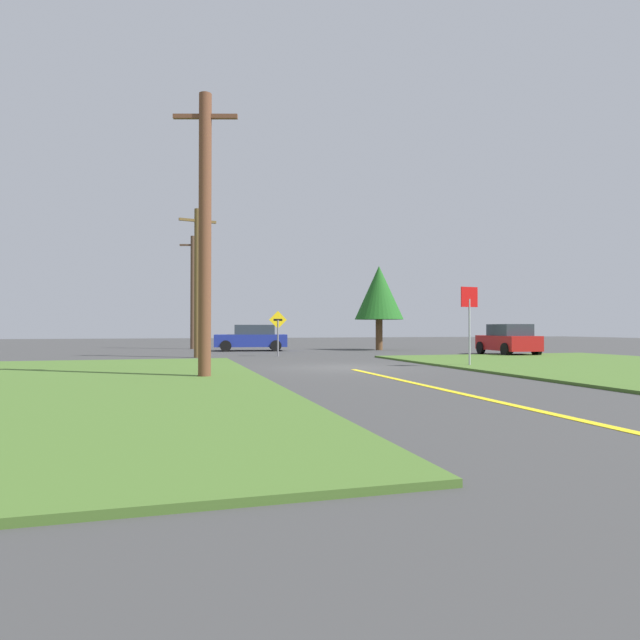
# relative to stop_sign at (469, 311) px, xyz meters

# --- Properties ---
(ground_plane) EXTENTS (120.00, 120.00, 0.00)m
(ground_plane) POSITION_rel_stop_sign_xyz_m (-4.47, 0.97, -2.04)
(ground_plane) COLOR #3B3B3B
(grass_verge_left) EXTENTS (12.00, 20.00, 0.08)m
(grass_verge_left) POSITION_rel_stop_sign_xyz_m (-14.00, -3.03, -2.00)
(grass_verge_left) COLOR #436627
(grass_verge_left) RESTS_ON ground
(lane_stripe_center) EXTENTS (0.20, 14.00, 0.01)m
(lane_stripe_center) POSITION_rel_stop_sign_xyz_m (-4.47, -7.03, -2.03)
(lane_stripe_center) COLOR yellow
(lane_stripe_center) RESTS_ON ground
(stop_sign) EXTENTS (0.73, 0.14, 2.91)m
(stop_sign) POSITION_rel_stop_sign_xyz_m (0.00, 0.00, 0.00)
(stop_sign) COLOR #9EA0A8
(stop_sign) RESTS_ON ground
(car_on_crossroad) EXTENTS (2.22, 3.99, 1.62)m
(car_on_crossroad) POSITION_rel_stop_sign_xyz_m (6.59, 7.09, -1.24)
(car_on_crossroad) COLOR red
(car_on_crossroad) RESTS_ON ground
(car_approaching_junction) EXTENTS (4.64, 2.58, 1.62)m
(car_approaching_junction) POSITION_rel_stop_sign_xyz_m (-5.53, 16.09, -1.23)
(car_approaching_junction) COLOR navy
(car_approaching_junction) RESTS_ON ground
(utility_pole_near) EXTENTS (1.77, 0.60, 7.98)m
(utility_pole_near) POSITION_rel_stop_sign_xyz_m (-9.54, -2.02, 2.04)
(utility_pole_near) COLOR brown
(utility_pole_near) RESTS_ON ground
(utility_pole_mid) EXTENTS (1.78, 0.50, 7.16)m
(utility_pole_mid) POSITION_rel_stop_sign_xyz_m (-9.19, 9.11, 1.64)
(utility_pole_mid) COLOR brown
(utility_pole_mid) RESTS_ON ground
(utility_pole_far) EXTENTS (1.77, 0.56, 7.71)m
(utility_pole_far) POSITION_rel_stop_sign_xyz_m (-8.95, 20.23, 1.91)
(utility_pole_far) COLOR #4F3827
(utility_pole_far) RESTS_ON ground
(direction_sign) EXTENTS (0.91, 0.08, 2.28)m
(direction_sign) POSITION_rel_stop_sign_xyz_m (-5.23, 9.24, -0.62)
(direction_sign) COLOR slate
(direction_sign) RESTS_ON ground
(oak_tree_left) EXTENTS (3.16, 3.16, 5.46)m
(oak_tree_left) POSITION_rel_stop_sign_xyz_m (2.59, 15.09, 1.65)
(oak_tree_left) COLOR brown
(oak_tree_left) RESTS_ON ground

